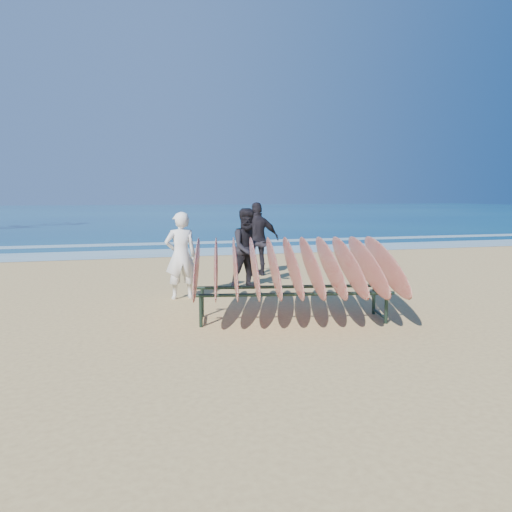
# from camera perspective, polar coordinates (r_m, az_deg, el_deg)

# --- Properties ---
(ground) EXTENTS (120.00, 120.00, 0.00)m
(ground) POSITION_cam_1_polar(r_m,az_deg,el_deg) (8.49, 1.44, -7.01)
(ground) COLOR tan
(ground) RESTS_ON ground
(ocean) EXTENTS (160.00, 160.00, 0.00)m
(ocean) POSITION_cam_1_polar(r_m,az_deg,el_deg) (62.97, -13.24, 4.92)
(ocean) COLOR navy
(ocean) RESTS_ON ground
(foam_near) EXTENTS (160.00, 160.00, 0.00)m
(foam_near) POSITION_cam_1_polar(r_m,az_deg,el_deg) (18.16, -7.72, 0.44)
(foam_near) COLOR white
(foam_near) RESTS_ON ground
(foam_far) EXTENTS (160.00, 160.00, 0.00)m
(foam_far) POSITION_cam_1_polar(r_m,az_deg,el_deg) (21.62, -8.96, 1.45)
(foam_far) COLOR white
(foam_far) RESTS_ON ground
(surfboard_rack) EXTENTS (3.59, 3.10, 1.46)m
(surfboard_rack) POSITION_cam_1_polar(r_m,az_deg,el_deg) (8.15, 4.16, -1.17)
(surfboard_rack) COLOR #1C2D25
(surfboard_rack) RESTS_ON ground
(person_white) EXTENTS (0.65, 0.45, 1.73)m
(person_white) POSITION_cam_1_polar(r_m,az_deg,el_deg) (9.96, -8.59, 0.04)
(person_white) COLOR silver
(person_white) RESTS_ON ground
(person_dark_a) EXTENTS (0.96, 0.80, 1.77)m
(person_dark_a) POSITION_cam_1_polar(r_m,az_deg,el_deg) (10.99, -0.87, 0.87)
(person_dark_a) COLOR black
(person_dark_a) RESTS_ON ground
(person_dark_b) EXTENTS (1.13, 0.54, 1.88)m
(person_dark_b) POSITION_cam_1_polar(r_m,az_deg,el_deg) (12.74, 0.17, 1.95)
(person_dark_b) COLOR black
(person_dark_b) RESTS_ON ground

